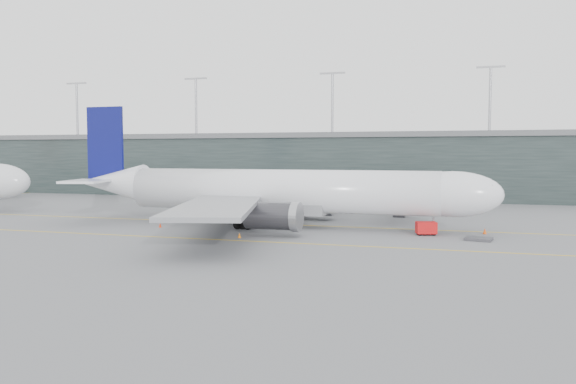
# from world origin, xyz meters

# --- Properties ---
(ground) EXTENTS (320.00, 320.00, 0.00)m
(ground) POSITION_xyz_m (0.00, 0.00, 0.00)
(ground) COLOR slate
(ground) RESTS_ON ground
(taxiline_a) EXTENTS (160.00, 0.25, 0.02)m
(taxiline_a) POSITION_xyz_m (0.00, -4.00, 0.01)
(taxiline_a) COLOR gold
(taxiline_a) RESTS_ON ground
(taxiline_b) EXTENTS (160.00, 0.25, 0.02)m
(taxiline_b) POSITION_xyz_m (0.00, -20.00, 0.01)
(taxiline_b) COLOR gold
(taxiline_b) RESTS_ON ground
(taxiline_lead_main) EXTENTS (0.25, 60.00, 0.02)m
(taxiline_lead_main) POSITION_xyz_m (5.00, 20.00, 0.01)
(taxiline_lead_main) COLOR gold
(taxiline_lead_main) RESTS_ON ground
(terminal) EXTENTS (240.00, 36.00, 29.00)m
(terminal) POSITION_xyz_m (-0.00, 58.00, 7.62)
(terminal) COLOR #1D2727
(terminal) RESTS_ON ground
(main_aircraft) EXTENTS (63.36, 59.65, 17.80)m
(main_aircraft) POSITION_xyz_m (7.95, -5.83, 4.99)
(main_aircraft) COLOR white
(main_aircraft) RESTS_ON ground
(jet_bridge) EXTENTS (6.07, 42.36, 6.14)m
(jet_bridge) POSITION_xyz_m (24.48, 23.83, 4.60)
(jet_bridge) COLOR #2F2F34
(jet_bridge) RESTS_ON ground
(gse_cart) EXTENTS (2.85, 2.22, 1.72)m
(gse_cart) POSITION_xyz_m (28.95, -9.14, 0.96)
(gse_cart) COLOR red
(gse_cart) RESTS_ON ground
(baggage_dolly) EXTENTS (3.55, 3.08, 0.31)m
(baggage_dolly) POSITION_xyz_m (35.22, -11.75, 0.18)
(baggage_dolly) COLOR #3D3C41
(baggage_dolly) RESTS_ON ground
(uld_a) EXTENTS (2.50, 2.12, 2.04)m
(uld_a) POSITION_xyz_m (-4.87, 9.05, 1.07)
(uld_a) COLOR #313135
(uld_a) RESTS_ON ground
(uld_b) EXTENTS (1.96, 1.65, 1.63)m
(uld_b) POSITION_xyz_m (-2.74, 10.80, 0.86)
(uld_b) COLOR #313135
(uld_b) RESTS_ON ground
(uld_c) EXTENTS (1.82, 1.49, 1.58)m
(uld_c) POSITION_xyz_m (-0.18, 11.38, 0.83)
(uld_c) COLOR #313135
(uld_c) RESTS_ON ground
(cone_nose) EXTENTS (0.48, 0.48, 0.77)m
(cone_nose) POSITION_xyz_m (36.27, -5.97, 0.39)
(cone_nose) COLOR #EE510D
(cone_nose) RESTS_ON ground
(cone_wing_stbd) EXTENTS (0.41, 0.41, 0.65)m
(cone_wing_stbd) POSITION_xyz_m (6.73, -17.93, 0.33)
(cone_wing_stbd) COLOR orange
(cone_wing_stbd) RESTS_ON ground
(cone_wing_port) EXTENTS (0.42, 0.42, 0.66)m
(cone_wing_port) POSITION_xyz_m (7.31, 9.43, 0.33)
(cone_wing_port) COLOR #CA4C0B
(cone_wing_port) RESTS_ON ground
(cone_tail) EXTENTS (0.41, 0.41, 0.66)m
(cone_tail) POSITION_xyz_m (-7.56, -11.89, 0.33)
(cone_tail) COLOR red
(cone_tail) RESTS_ON ground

